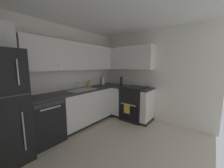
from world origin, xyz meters
name	(u,v)px	position (x,y,z in m)	size (l,w,h in m)	color
ground_plane	(110,151)	(0.00, 0.00, -0.01)	(3.54, 2.98, 0.02)	beige
wall_back	(61,78)	(0.00, 1.52, 1.21)	(3.64, 0.05, 2.43)	silver
wall_right	(151,76)	(1.80, 0.00, 1.21)	(0.05, 3.08, 2.43)	silver
ceiling	(109,2)	(0.00, 0.00, 2.45)	(3.64, 3.08, 0.05)	white
dishwasher	(44,120)	(-0.58, 1.19, 0.44)	(0.60, 0.63, 0.87)	black
lower_cabinets_back	(85,107)	(0.45, 1.19, 0.44)	(1.45, 0.62, 0.87)	silver
countertop_back	(85,90)	(0.45, 1.19, 0.89)	(2.65, 0.60, 0.04)	#2D2D33
lower_cabinets_right	(131,103)	(1.47, 0.45, 0.44)	(0.62, 1.04, 0.87)	silver
countertop_right	(131,88)	(1.47, 0.45, 0.89)	(0.60, 1.04, 0.03)	#2D2D33
oven_range	(135,103)	(1.49, 0.33, 0.46)	(0.68, 0.62, 1.06)	black
upper_cabinets_back	(75,57)	(0.29, 1.33, 1.72)	(2.33, 0.34, 0.64)	silver
upper_cabinets_right	(126,58)	(1.61, 0.70, 1.72)	(0.32, 1.59, 0.64)	silver
sink	(82,91)	(0.35, 1.16, 0.87)	(0.67, 0.40, 0.10)	#B7B7BC
faucet	(77,84)	(0.36, 1.37, 1.02)	(0.07, 0.16, 0.19)	silver
soap_bottle	(89,84)	(0.77, 1.37, 0.99)	(0.06, 0.06, 0.18)	gold
paper_towel_roll	(103,80)	(1.33, 1.35, 1.04)	(0.11, 0.11, 0.32)	white
oil_bottle	(121,81)	(1.47, 0.77, 1.04)	(0.06, 0.06, 0.28)	black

